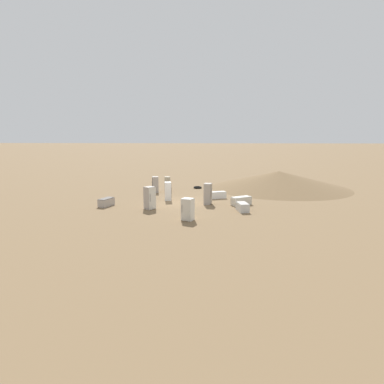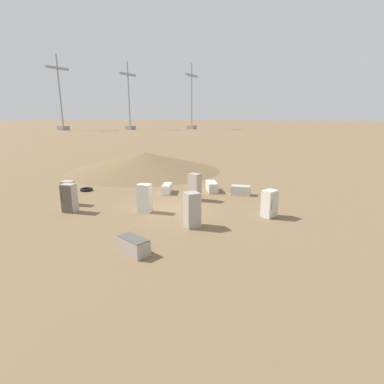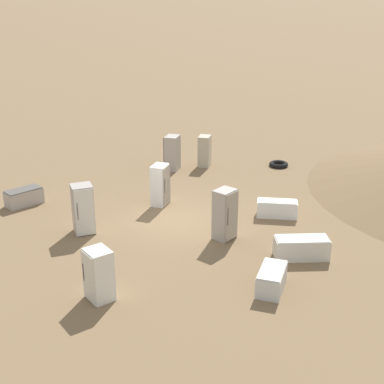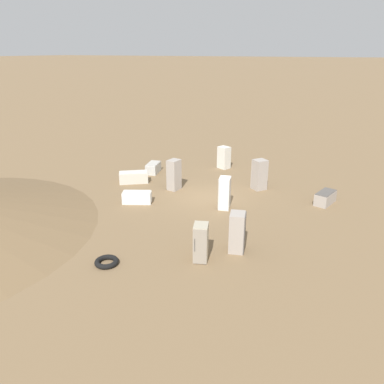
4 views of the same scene
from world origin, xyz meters
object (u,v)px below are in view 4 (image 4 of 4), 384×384
discarded_fridge_0 (259,175)px  discarded_fridge_1 (237,232)px  discarded_fridge_5 (224,157)px  discarded_fridge_9 (137,197)px  discarded_fridge_7 (224,193)px  discarded_fridge_8 (201,243)px  discarded_fridge_2 (325,198)px  scrap_tire (107,262)px  discarded_fridge_6 (153,168)px  discarded_fridge_3 (174,175)px  discarded_fridge_4 (134,177)px

discarded_fridge_0 → discarded_fridge_1: 7.95m
discarded_fridge_5 → discarded_fridge_9: size_ratio=0.93×
discarded_fridge_7 → discarded_fridge_8: 5.57m
discarded_fridge_2 → scrap_tire: bearing=-109.0°
discarded_fridge_1 → discarded_fridge_6: bearing=-146.1°
discarded_fridge_8 → discarded_fridge_2: bearing=-132.7°
discarded_fridge_2 → discarded_fridge_7: (4.82, 3.16, 0.53)m
discarded_fridge_0 → discarded_fridge_5: 4.77m
discarded_fridge_0 → discarded_fridge_7: (0.77, 3.77, -0.06)m
discarded_fridge_5 → scrap_tire: bearing=-66.1°
discarded_fridge_3 → discarded_fridge_9: discarded_fridge_3 is taller
discarded_fridge_2 → discarded_fridge_4: 11.80m
discarded_fridge_0 → discarded_fridge_3: discarded_fridge_3 is taller
discarded_fridge_2 → scrap_tire: discarded_fridge_2 is taller
discarded_fridge_5 → discarded_fridge_9: discarded_fridge_5 is taller
discarded_fridge_3 → discarded_fridge_9: 3.04m
discarded_fridge_1 → discarded_fridge_2: 7.67m
discarded_fridge_7 → discarded_fridge_9: 4.93m
discarded_fridge_2 → scrap_tire: size_ratio=1.68×
discarded_fridge_4 → discarded_fridge_6: size_ratio=1.21×
discarded_fridge_6 → scrap_tire: size_ratio=1.62×
discarded_fridge_3 → scrap_tire: discarded_fridge_3 is taller
discarded_fridge_2 → discarded_fridge_5: 8.52m
discarded_fridge_0 → discarded_fridge_8: (-0.43, 9.21, -0.14)m
discarded_fridge_0 → discarded_fridge_4: (7.60, 2.53, -0.57)m
discarded_fridge_0 → discarded_fridge_6: 7.64m
discarded_fridge_1 → discarded_fridge_3: bearing=-147.2°
discarded_fridge_2 → discarded_fridge_3: discarded_fridge_3 is taller
discarded_fridge_4 → discarded_fridge_8: discarded_fridge_8 is taller
discarded_fridge_1 → discarded_fridge_2: bearing=144.5°
discarded_fridge_4 → discarded_fridge_9: bearing=-177.7°
discarded_fridge_2 → discarded_fridge_5: (7.65, -3.72, 0.45)m
discarded_fridge_1 → discarded_fridge_4: 10.51m
discarded_fridge_2 → discarded_fridge_9: 10.57m
discarded_fridge_7 → scrap_tire: discarded_fridge_7 is taller
discarded_fridge_5 → scrap_tire: discarded_fridge_5 is taller
discarded_fridge_1 → discarded_fridge_3: size_ratio=0.92×
discarded_fridge_0 → discarded_fridge_6: size_ratio=1.19×
discarded_fridge_1 → scrap_tire: discarded_fridge_1 is taller
discarded_fridge_0 → discarded_fridge_5: (3.61, -3.12, -0.14)m
discarded_fridge_1 → discarded_fridge_0: bearing=174.8°
discarded_fridge_3 → discarded_fridge_8: (-5.08, 6.78, -0.15)m
discarded_fridge_1 → discarded_fridge_8: discarded_fridge_1 is taller
discarded_fridge_1 → discarded_fridge_9: discarded_fridge_1 is taller
discarded_fridge_4 → discarded_fridge_6: (0.03, -2.41, -0.02)m
discarded_fridge_4 → discarded_fridge_6: discarded_fridge_4 is taller
discarded_fridge_6 → discarded_fridge_4: bearing=-104.1°
scrap_tire → discarded_fridge_0: bearing=-104.0°
discarded_fridge_9 → scrap_tire: bearing=-1.5°
discarded_fridge_4 → discarded_fridge_8: (-8.02, 6.68, 0.42)m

